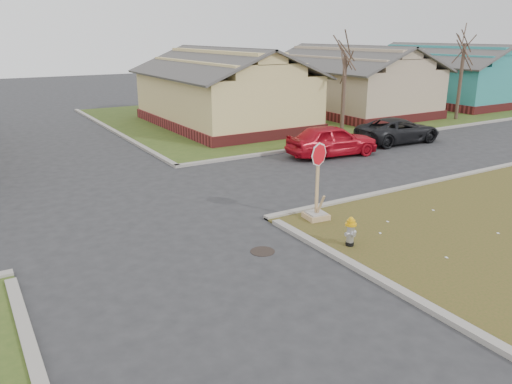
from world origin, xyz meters
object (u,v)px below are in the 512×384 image
fire_hydrant (351,230)px  stop_sign (317,203)px  red_sedan (332,140)px  dark_pickup (398,130)px

fire_hydrant → stop_sign: bearing=74.2°
stop_sign → red_sedan: size_ratio=0.55×
fire_hydrant → red_sedan: red_sedan is taller
fire_hydrant → red_sedan: 10.38m
fire_hydrant → dark_pickup: size_ratio=0.18×
stop_sign → red_sedan: bearing=53.7°
fire_hydrant → stop_sign: 2.12m
stop_sign → dark_pickup: size_ratio=0.52×
red_sedan → dark_pickup: bearing=-76.9°
fire_hydrant → dark_pickup: (11.06, 8.86, 0.14)m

